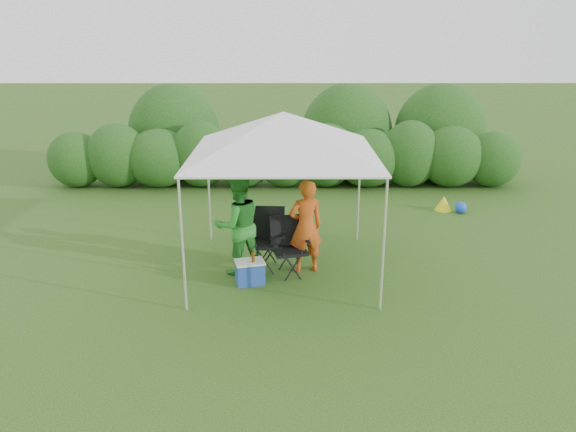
{
  "coord_description": "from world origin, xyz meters",
  "views": [
    {
      "loc": [
        0.05,
        -8.77,
        4.17
      ],
      "look_at": [
        0.08,
        0.4,
        1.05
      ],
      "focal_mm": 35.0,
      "sensor_mm": 36.0,
      "label": 1
    }
  ],
  "objects_px": {
    "chair_right": "(288,242)",
    "cooler": "(250,272)",
    "chair_left": "(267,234)",
    "woman": "(238,225)",
    "canopy": "(283,134)",
    "man": "(306,227)"
  },
  "relations": [
    {
      "from": "canopy",
      "to": "woman",
      "type": "xyz_separation_m",
      "value": [
        -0.79,
        -0.11,
        -1.57
      ]
    },
    {
      "from": "chair_right",
      "to": "cooler",
      "type": "distance_m",
      "value": 0.87
    },
    {
      "from": "chair_right",
      "to": "man",
      "type": "xyz_separation_m",
      "value": [
        0.3,
        0.06,
        0.26
      ]
    },
    {
      "from": "canopy",
      "to": "chair_left",
      "type": "height_order",
      "value": "canopy"
    },
    {
      "from": "woman",
      "to": "chair_left",
      "type": "bearing_deg",
      "value": -174.01
    },
    {
      "from": "man",
      "to": "cooler",
      "type": "distance_m",
      "value": 1.26
    },
    {
      "from": "canopy",
      "to": "cooler",
      "type": "distance_m",
      "value": 2.4
    },
    {
      "from": "chair_left",
      "to": "woman",
      "type": "xyz_separation_m",
      "value": [
        -0.48,
        -0.27,
        0.27
      ]
    },
    {
      "from": "canopy",
      "to": "man",
      "type": "height_order",
      "value": "canopy"
    },
    {
      "from": "canopy",
      "to": "man",
      "type": "xyz_separation_m",
      "value": [
        0.39,
        -0.06,
        -1.62
      ]
    },
    {
      "from": "canopy",
      "to": "man",
      "type": "distance_m",
      "value": 1.67
    },
    {
      "from": "chair_right",
      "to": "woman",
      "type": "height_order",
      "value": "woman"
    },
    {
      "from": "chair_left",
      "to": "cooler",
      "type": "height_order",
      "value": "chair_left"
    },
    {
      "from": "woman",
      "to": "chair_right",
      "type": "bearing_deg",
      "value": 156.26
    },
    {
      "from": "woman",
      "to": "cooler",
      "type": "xyz_separation_m",
      "value": [
        0.22,
        -0.46,
        -0.68
      ]
    },
    {
      "from": "man",
      "to": "chair_left",
      "type": "bearing_deg",
      "value": -34.14
    },
    {
      "from": "chair_right",
      "to": "cooler",
      "type": "bearing_deg",
      "value": -159.15
    },
    {
      "from": "chair_left",
      "to": "cooler",
      "type": "distance_m",
      "value": 0.88
    },
    {
      "from": "chair_left",
      "to": "woman",
      "type": "bearing_deg",
      "value": -147.46
    },
    {
      "from": "chair_left",
      "to": "canopy",
      "type": "bearing_deg",
      "value": -24.01
    },
    {
      "from": "canopy",
      "to": "chair_right",
      "type": "xyz_separation_m",
      "value": [
        0.08,
        -0.12,
        -1.89
      ]
    },
    {
      "from": "chair_right",
      "to": "man",
      "type": "relative_size",
      "value": 0.6
    }
  ]
}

